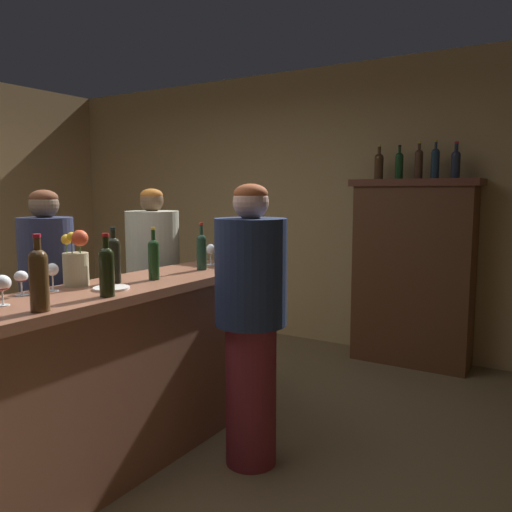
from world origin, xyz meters
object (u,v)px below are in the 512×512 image
at_px(cheese_plate, 111,288).
at_px(display_bottle_midleft, 399,164).
at_px(wine_bottle_malbec, 39,277).
at_px(wine_glass_spare, 21,278).
at_px(wine_bottle_syrah, 114,258).
at_px(wine_glass_mid, 52,271).
at_px(wine_glass_front, 211,250).
at_px(display_bottle_midright, 435,162).
at_px(display_bottle_right, 456,163).
at_px(bar_counter, 110,379).
at_px(bartender, 251,316).
at_px(wine_bottle_chardonnay, 202,250).
at_px(patron_in_navy, 49,304).
at_px(patron_in_grey, 154,282).
at_px(wine_bottle_merlot, 154,257).
at_px(flower_arrangement, 76,262).
at_px(display_bottle_center, 419,163).
at_px(display_bottle_left, 379,165).
at_px(wine_bottle_pinot, 107,269).
at_px(display_cabinet, 413,269).

bearing_deg(cheese_plate, display_bottle_midleft, 75.87).
relative_size(wine_bottle_malbec, wine_glass_spare, 2.67).
relative_size(wine_bottle_syrah, display_bottle_midleft, 1.06).
height_order(wine_bottle_malbec, wine_glass_mid, wine_bottle_malbec).
distance_m(wine_glass_front, display_bottle_midright, 2.09).
xyz_separation_m(cheese_plate, display_bottle_right, (1.14, 2.68, 0.73)).
distance_m(bar_counter, display_bottle_midleft, 3.02).
distance_m(wine_bottle_malbec, cheese_plate, 0.54).
bearing_deg(cheese_plate, wine_glass_front, 96.81).
xyz_separation_m(bar_counter, wine_glass_mid, (-0.15, -0.21, 0.61)).
bearing_deg(bartender, wine_bottle_chardonnay, -27.56).
bearing_deg(patron_in_navy, patron_in_grey, 96.26).
relative_size(wine_bottle_merlot, wine_bottle_chardonnay, 0.99).
relative_size(wine_glass_mid, flower_arrangement, 0.47).
height_order(wine_glass_spare, display_bottle_center, display_bottle_center).
bearing_deg(display_bottle_left, bar_counter, -101.86).
relative_size(wine_glass_front, wine_glass_spare, 1.16).
relative_size(wine_bottle_merlot, wine_glass_front, 2.12).
distance_m(bar_counter, wine_bottle_pinot, 0.68).
distance_m(display_bottle_midright, bartender, 2.42).
bearing_deg(bartender, display_bottle_right, -104.59).
height_order(wine_bottle_syrah, wine_bottle_chardonnay, wine_bottle_syrah).
distance_m(wine_glass_mid, cheese_plate, 0.30).
height_order(wine_glass_front, patron_in_grey, patron_in_grey).
bearing_deg(flower_arrangement, display_bottle_midleft, 71.31).
relative_size(display_bottle_midleft, patron_in_navy, 0.19).
xyz_separation_m(display_bottle_center, display_bottle_midright, (0.14, 0.00, 0.00)).
distance_m(wine_bottle_chardonnay, wine_bottle_pinot, 0.94).
distance_m(display_cabinet, wine_bottle_syrah, 2.73).
height_order(display_bottle_left, display_bottle_center, display_bottle_center).
distance_m(display_bottle_center, bartender, 2.40).
bearing_deg(wine_glass_front, display_bottle_midleft, 64.38).
xyz_separation_m(wine_bottle_syrah, display_bottle_left, (0.62, 2.54, 0.60)).
xyz_separation_m(flower_arrangement, display_bottle_midright, (1.22, 2.70, 0.62)).
distance_m(wine_bottle_chardonnay, display_bottle_left, 2.05).
distance_m(wine_bottle_merlot, wine_bottle_pinot, 0.50).
distance_m(cheese_plate, patron_in_navy, 0.70).
height_order(display_bottle_right, patron_in_grey, display_bottle_right).
bearing_deg(wine_glass_front, display_bottle_right, 52.75).
bearing_deg(bartender, patron_in_grey, -23.87).
distance_m(wine_glass_spare, bartender, 1.17).
relative_size(bar_counter, patron_in_grey, 1.54).
xyz_separation_m(wine_bottle_malbec, cheese_plate, (-0.13, 0.51, -0.14)).
height_order(cheese_plate, patron_in_grey, patron_in_grey).
height_order(display_bottle_left, patron_in_navy, display_bottle_left).
height_order(flower_arrangement, display_bottle_left, display_bottle_left).
bearing_deg(display_bottle_midleft, display_bottle_midright, 0.00).
bearing_deg(wine_glass_front, flower_arrangement, -96.44).
height_order(display_bottle_midleft, patron_in_grey, display_bottle_midleft).
height_order(wine_bottle_pinot, display_bottle_left, display_bottle_left).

